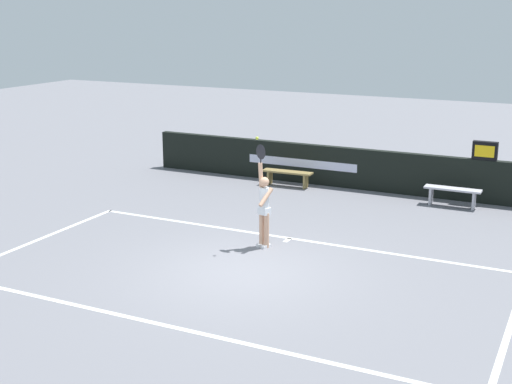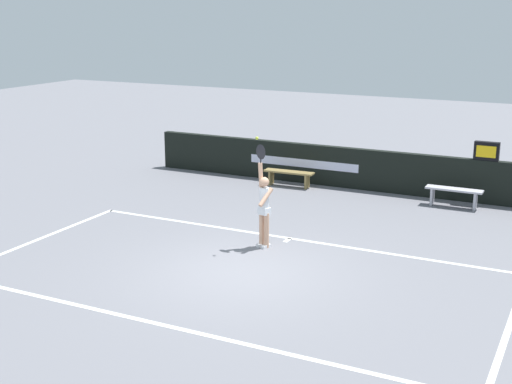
{
  "view_description": "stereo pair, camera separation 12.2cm",
  "coord_description": "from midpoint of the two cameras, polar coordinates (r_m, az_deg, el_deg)",
  "views": [
    {
      "loc": [
        6.2,
        -12.13,
        5.28
      ],
      "look_at": [
        -0.52,
        1.65,
        1.25
      ],
      "focal_mm": 49.39,
      "sensor_mm": 36.0,
      "label": 1
    },
    {
      "loc": [
        6.31,
        -12.08,
        5.28
      ],
      "look_at": [
        -0.52,
        1.65,
        1.25
      ],
      "focal_mm": 49.39,
      "sensor_mm": 36.0,
      "label": 2
    }
  ],
  "objects": [
    {
      "name": "courtside_bench_near",
      "position": [
        19.89,
        15.9,
        -0.08
      ],
      "size": [
        1.52,
        0.36,
        0.52
      ],
      "color": "#B5B2BC",
      "rests_on": "ground"
    },
    {
      "name": "tennis_ball",
      "position": [
        15.27,
        0.3,
        4.38
      ],
      "size": [
        0.07,
        0.07,
        0.07
      ],
      "color": "#CEE437"
    },
    {
      "name": "back_wall",
      "position": [
        21.25,
        8.65,
        1.85
      ],
      "size": [
        13.82,
        0.23,
        1.22
      ],
      "color": "black",
      "rests_on": "ground"
    },
    {
      "name": "speed_display",
      "position": [
        20.31,
        18.34,
        3.17
      ],
      "size": [
        0.67,
        0.2,
        0.51
      ],
      "color": "black",
      "rests_on": "back_wall"
    },
    {
      "name": "courtside_bench_far",
      "position": [
        21.4,
        2.85,
        1.41
      ],
      "size": [
        1.56,
        0.42,
        0.47
      ],
      "color": "olive",
      "rests_on": "ground"
    },
    {
      "name": "court_lines",
      "position": [
        14.45,
        -1.19,
        -6.71
      ],
      "size": [
        10.66,
        5.38,
        0.0
      ],
      "color": "white",
      "rests_on": "ground"
    },
    {
      "name": "tennis_player",
      "position": [
        15.79,
        0.86,
        -1.11
      ],
      "size": [
        0.45,
        0.44,
        2.37
      ],
      "color": "tan",
      "rests_on": "ground"
    },
    {
      "name": "ground_plane",
      "position": [
        14.61,
        -0.84,
        -6.47
      ],
      "size": [
        60.0,
        60.0,
        0.0
      ],
      "primitive_type": "plane",
      "color": "slate"
    }
  ]
}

